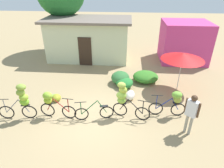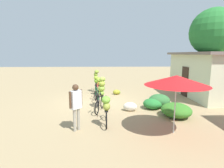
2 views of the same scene
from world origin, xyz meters
The scene contains 15 objects.
ground_plane centered at (0.00, 0.00, 0.00)m, with size 60.00×60.00×0.00m, color #9F875F.
building_low centered at (-1.50, 7.31, 1.51)m, with size 6.23×3.30×2.97m.
shop_pink centered at (5.46, 7.48, 1.41)m, with size 3.20×2.80×2.82m, color #C9397E.
hedge_bush_front_left centered at (1.05, 3.40, 0.36)m, with size 1.05×1.15×0.71m, color #326F36.
hedge_bush_front_right centered at (1.30, 2.97, 0.27)m, with size 0.97×0.99×0.54m, color #287A32.
hedge_bush_mid centered at (2.54, 3.74, 0.31)m, with size 1.48×1.35×0.62m, color #377D27.
market_umbrella centered at (4.25, 2.97, 1.94)m, with size 2.21×2.21×2.12m.
bicycle_leftmost centered at (-2.98, -0.21, 0.99)m, with size 1.64×0.43×1.69m.
bicycle_near_pile centered at (-1.78, 0.01, 0.75)m, with size 1.66×0.42×1.26m.
bicycle_center_loaded centered at (0.06, -0.02, 0.35)m, with size 1.69×0.40×0.97m.
bicycle_by_shop centered at (1.35, 0.28, 0.98)m, with size 1.64×0.57×1.69m.
bicycle_rightmost centered at (3.48, 0.53, 0.76)m, with size 1.64×0.36×1.25m.
banana_pile_on_ground centered at (-2.13, 1.30, 0.16)m, with size 0.68×0.64×0.35m.
produce_sack centered at (1.64, 1.74, 0.22)m, with size 0.70×0.44×0.44m, color silver.
person_vendor centered at (3.90, -0.58, 1.09)m, with size 0.45×0.42×1.77m.
Camera 1 is at (1.40, -6.78, 5.52)m, focal length 31.36 mm.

